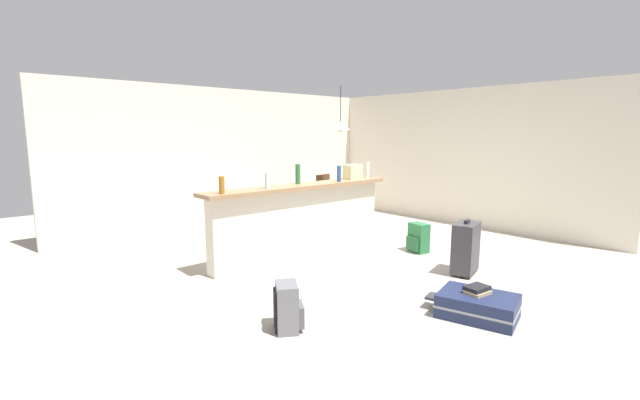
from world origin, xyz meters
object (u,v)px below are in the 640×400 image
object	(u,v)px
grocery_bag	(353,172)
dining_chair_far_side	(319,196)
pendant_lamp	(340,126)
backpack_green	(418,238)
bottle_amber	(222,185)
backpack_grey	(288,308)
dining_table	(334,192)
suitcase_flat_navy	(477,306)
bottle_clear	(267,181)
suitcase_upright_charcoal	(466,247)
dining_chair_near_partition	(354,204)
book_stack	(477,290)
bottle_blue	(339,174)
bottle_green	(298,174)
bottle_white	(367,170)

from	to	relation	value
grocery_bag	dining_chair_far_side	bearing A→B (deg)	66.88
pendant_lamp	backpack_green	world-z (taller)	pendant_lamp
pendant_lamp	bottle_amber	bearing A→B (deg)	-160.80
grocery_bag	backpack_grey	size ratio (longest dim) A/B	0.62
dining_table	suitcase_flat_navy	world-z (taller)	dining_table
bottle_clear	suitcase_flat_navy	distance (m)	2.85
suitcase_upright_charcoal	backpack_grey	world-z (taller)	suitcase_upright_charcoal
grocery_bag	dining_chair_far_side	xyz separation A→B (m)	(0.64, 1.51, -0.60)
dining_chair_near_partition	book_stack	bearing A→B (deg)	-116.76
bottle_amber	suitcase_upright_charcoal	size ratio (longest dim) A/B	0.30
bottle_clear	suitcase_flat_navy	size ratio (longest dim) A/B	0.23
bottle_amber	book_stack	xyz separation A→B (m)	(1.21, -2.55, -0.85)
bottle_amber	pendant_lamp	distance (m)	3.16
dining_chair_near_partition	backpack_green	world-z (taller)	dining_chair_near_partition
bottle_blue	suitcase_flat_navy	xyz separation A→B (m)	(-0.69, -2.56, -1.01)
bottle_amber	book_stack	size ratio (longest dim) A/B	0.81
bottle_amber	dining_chair_near_partition	bearing A→B (deg)	10.57
bottle_green	dining_chair_far_side	xyz separation A→B (m)	(1.68, 1.46, -0.62)
suitcase_flat_navy	bottle_amber	bearing A→B (deg)	114.79
grocery_bag	dining_chair_near_partition	world-z (taller)	grocery_bag
dining_table	bottle_amber	bearing A→B (deg)	-158.90
bottle_clear	suitcase_upright_charcoal	world-z (taller)	bottle_clear
bottle_white	suitcase_upright_charcoal	xyz separation A→B (m)	(-0.32, -1.90, -0.80)
dining_chair_far_side	book_stack	distance (m)	4.53
bottle_amber	bottle_green	bearing A→B (deg)	7.75
dining_chair_near_partition	suitcase_flat_navy	world-z (taller)	dining_chair_near_partition
dining_table	grocery_bag	bearing A→B (deg)	-118.38
grocery_bag	suitcase_upright_charcoal	size ratio (longest dim) A/B	0.39
dining_table	dining_chair_near_partition	xyz separation A→B (m)	(-0.07, -0.58, -0.13)
suitcase_flat_navy	backpack_green	xyz separation A→B (m)	(1.44, 1.69, 0.09)
bottle_amber	bottle_clear	distance (m)	0.67
dining_chair_far_side	book_stack	world-z (taller)	dining_chair_far_side
bottle_clear	suitcase_upright_charcoal	xyz separation A→B (m)	(1.57, -1.89, -0.77)
pendant_lamp	bottle_clear	bearing A→B (deg)	-156.77
dining_chair_near_partition	book_stack	world-z (taller)	dining_chair_near_partition
suitcase_upright_charcoal	dining_chair_near_partition	bearing A→B (deg)	77.74
grocery_bag	suitcase_flat_navy	bearing A→B (deg)	-112.46
bottle_amber	grocery_bag	xyz separation A→B (m)	(2.30, 0.12, 0.01)
bottle_amber	dining_chair_far_side	distance (m)	3.42
bottle_white	dining_chair_far_side	size ratio (longest dim) A/B	0.28
bottle_white	pendant_lamp	world-z (taller)	pendant_lamp
grocery_bag	backpack_green	xyz separation A→B (m)	(0.33, -1.01, -0.91)
backpack_green	book_stack	distance (m)	2.19
bottle_blue	dining_table	xyz separation A→B (m)	(0.94, 1.10, -0.47)
bottle_blue	bottle_white	bearing A→B (deg)	5.29
bottle_clear	book_stack	world-z (taller)	bottle_clear
bottle_green	dining_chair_near_partition	xyz separation A→B (m)	(1.49, 0.34, -0.62)
dining_chair_near_partition	backpack_green	size ratio (longest dim) A/B	2.21
bottle_amber	backpack_grey	world-z (taller)	bottle_amber
grocery_bag	dining_chair_far_side	distance (m)	1.75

